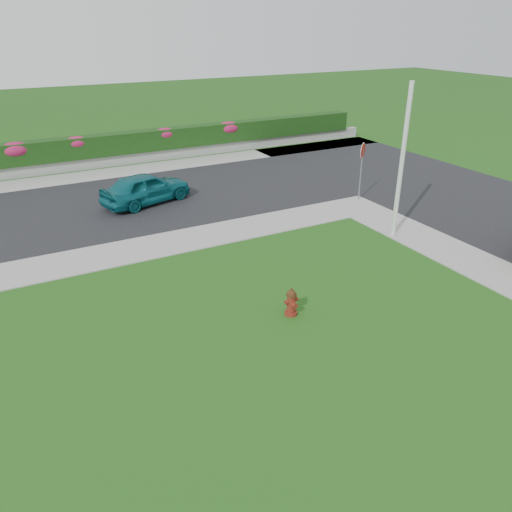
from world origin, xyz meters
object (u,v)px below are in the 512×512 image
fire_hydrant (291,302)px  stop_sign (362,158)px  sedan_teal (146,188)px  utility_pole (402,163)px

fire_hydrant → stop_sign: size_ratio=0.31×
sedan_teal → stop_sign: bearing=-132.2°
sedan_teal → utility_pole: size_ratio=0.72×
stop_sign → sedan_teal: bearing=142.9°
fire_hydrant → stop_sign: stop_sign is taller
stop_sign → fire_hydrant: bearing=-151.0°
fire_hydrant → utility_pole: 7.21m
fire_hydrant → stop_sign: bearing=39.3°
fire_hydrant → sedan_teal: size_ratio=0.20×
utility_pole → stop_sign: 4.17m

